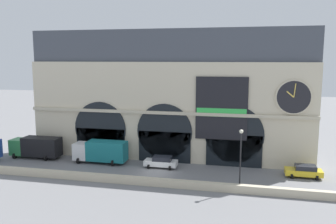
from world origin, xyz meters
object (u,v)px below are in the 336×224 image
object	(u,v)px
box_truck_west	(36,147)
car_east	(304,171)
street_lamp_quayside	(241,152)
car_center	(161,162)
box_truck_midwest	(101,151)

from	to	relation	value
box_truck_west	car_east	bearing A→B (deg)	-0.56
car_east	street_lamp_quayside	world-z (taller)	street_lamp_quayside
street_lamp_quayside	car_east	bearing A→B (deg)	38.56
car_east	street_lamp_quayside	distance (m)	10.43
box_truck_west	street_lamp_quayside	world-z (taller)	street_lamp_quayside
box_truck_west	car_center	size ratio (longest dim) A/B	1.70
car_center	box_truck_midwest	bearing A→B (deg)	178.21
box_truck_midwest	car_east	distance (m)	26.89
box_truck_midwest	street_lamp_quayside	xyz separation A→B (m)	(19.22, -6.26, 2.71)
box_truck_midwest	car_east	world-z (taller)	box_truck_midwest
car_center	car_east	distance (m)	18.12
box_truck_west	car_center	distance (m)	19.04
car_center	street_lamp_quayside	bearing A→B (deg)	-29.76
car_east	car_center	bearing A→B (deg)	-179.63
box_truck_midwest	street_lamp_quayside	world-z (taller)	street_lamp_quayside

